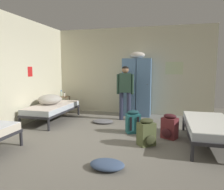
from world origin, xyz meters
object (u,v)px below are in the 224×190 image
Objects in this scene: bedding_heap at (50,99)px; lotion_bottle at (64,95)px; shelf_unit at (63,103)px; backpack_teal at (133,122)px; person_traveler at (125,88)px; backpack_maroon at (169,127)px; bed_left_rear at (52,108)px; backpack_olive at (147,133)px; clothes_pile_grey at (103,121)px; bed_right at (209,126)px; water_bottle at (61,94)px; clothes_pile_denim at (107,165)px; locker_bank at (137,86)px.

bedding_heap is 1.10m from lotion_bottle.
shelf_unit is 3.20m from backpack_teal.
bedding_heap is 2.25m from person_traveler.
bedding_heap reaches higher than backpack_maroon.
bed_left_rear is 3.45× the size of backpack_maroon.
person_traveler is at bearing 131.73° from backpack_maroon.
lotion_bottle reaches higher than backpack_maroon.
lotion_bottle is 0.29× the size of backpack_maroon.
backpack_olive is 0.95× the size of clothes_pile_grey.
bed_right is at bearing -25.88° from shelf_unit.
shelf_unit is at bearing 98.16° from bedding_heap.
shelf_unit is at bearing 151.71° from backpack_maroon.
backpack_olive is 0.71m from backpack_maroon.
bedding_heap reaches higher than shelf_unit.
person_traveler is (2.13, 0.64, 0.33)m from bedding_heap.
person_traveler reaches higher than water_bottle.
clothes_pile_denim is at bearing -45.49° from bedding_heap.
bedding_heap is at bearing -175.03° from clothes_pile_grey.
bed_right is 3.45× the size of backpack_teal.
bedding_heap is (-2.38, -1.35, -0.33)m from locker_bank.
bed_right is 1.29m from backpack_olive.
bed_left_rear is at bearing -161.61° from person_traveler.
water_bottle is 0.38× the size of backpack_maroon.
clothes_pile_grey is at bearing 108.20° from clothes_pile_denim.
shelf_unit is 0.30× the size of bed_left_rear.
backpack_maroon is at bearing -26.92° from clothes_pile_grey.
bed_left_rear is at bearing 167.10° from bed_right.
bedding_heap is at bearing 167.04° from backpack_maroon.
bed_left_rear is 9.09× the size of water_bottle.
shelf_unit is 1.04× the size of backpack_teal.
backpack_teal is (2.55, -0.56, -0.38)m from bedding_heap.
person_traveler is at bearing 95.93° from clothes_pile_denim.
bed_right is 3.47× the size of clothes_pile_denim.
water_bottle reaches higher than bed_left_rear.
bedding_heap is 1.70m from clothes_pile_grey.
backpack_olive reaches higher than bed_right.
clothes_pile_denim reaches higher than clothes_pile_grey.
backpack_teal is 1.00× the size of clothes_pile_denim.
bedding_heap is at bearing -150.51° from locker_bank.
bed_right is 4.29m from bedding_heap.
water_bottle is (-0.24, 1.15, 0.03)m from bedding_heap.
shelf_unit is 0.98× the size of clothes_pile_grey.
bedding_heap reaches higher than backpack_teal.
bedding_heap is at bearing 166.93° from bed_right.
clothes_pile_denim is (2.36, -2.46, -0.32)m from bed_left_rear.
backpack_maroon reaches higher than clothes_pile_grey.
lotion_bottle is 0.29× the size of backpack_olive.
bedding_heap is 4.34× the size of lotion_bottle.
bed_right is (1.79, -2.32, -0.59)m from locker_bank.
backpack_teal is (2.64, -1.66, -0.38)m from lotion_bottle.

